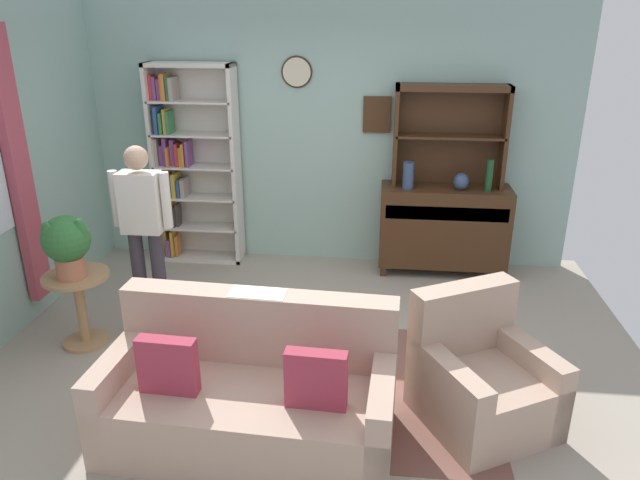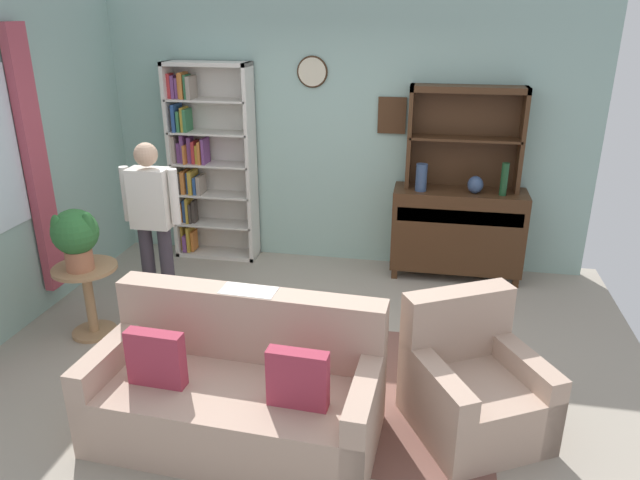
# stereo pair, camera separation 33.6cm
# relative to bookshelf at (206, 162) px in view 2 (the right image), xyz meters

# --- Properties ---
(ground_plane) EXTENTS (5.40, 4.60, 0.02)m
(ground_plane) POSITION_rel_bookshelf_xyz_m (1.48, -1.94, -1.07)
(ground_plane) COLOR #9E9384
(wall_back) EXTENTS (5.00, 0.09, 2.80)m
(wall_back) POSITION_rel_bookshelf_xyz_m (1.48, 0.19, 0.34)
(wall_back) COLOR #93B7AD
(wall_back) RESTS_ON ground_plane
(area_rug) EXTENTS (2.40, 1.74, 0.01)m
(area_rug) POSITION_rel_bookshelf_xyz_m (1.68, -2.24, -1.06)
(area_rug) COLOR brown
(area_rug) RESTS_ON ground_plane
(bookshelf) EXTENTS (0.90, 0.30, 2.10)m
(bookshelf) POSITION_rel_bookshelf_xyz_m (0.00, 0.00, 0.00)
(bookshelf) COLOR silver
(bookshelf) RESTS_ON ground_plane
(sideboard) EXTENTS (1.30, 0.45, 0.92)m
(sideboard) POSITION_rel_bookshelf_xyz_m (2.68, -0.08, -0.55)
(sideboard) COLOR #422816
(sideboard) RESTS_ON ground_plane
(sideboard_hutch) EXTENTS (1.10, 0.26, 1.00)m
(sideboard_hutch) POSITION_rel_bookshelf_xyz_m (2.68, 0.02, 0.50)
(sideboard_hutch) COLOR #422816
(sideboard_hutch) RESTS_ON sideboard
(vase_tall) EXTENTS (0.11, 0.11, 0.27)m
(vase_tall) POSITION_rel_bookshelf_xyz_m (2.29, -0.16, -0.01)
(vase_tall) COLOR #33476B
(vase_tall) RESTS_ON sideboard
(vase_round) EXTENTS (0.15, 0.15, 0.17)m
(vase_round) POSITION_rel_bookshelf_xyz_m (2.81, -0.15, -0.06)
(vase_round) COLOR #33476B
(vase_round) RESTS_ON sideboard
(bottle_wine) EXTENTS (0.07, 0.07, 0.32)m
(bottle_wine) POSITION_rel_bookshelf_xyz_m (3.07, -0.17, 0.02)
(bottle_wine) COLOR #194223
(bottle_wine) RESTS_ON sideboard
(couch_floral) EXTENTS (1.84, 0.94, 0.90)m
(couch_floral) POSITION_rel_bookshelf_xyz_m (1.25, -2.85, -0.75)
(couch_floral) COLOR tan
(couch_floral) RESTS_ON ground_plane
(armchair_floral) EXTENTS (1.03, 1.04, 0.88)m
(armchair_floral) POSITION_rel_bookshelf_xyz_m (2.73, -2.51, -0.77)
(armchair_floral) COLOR tan
(armchair_floral) RESTS_ON ground_plane
(plant_stand) EXTENTS (0.52, 0.52, 0.62)m
(plant_stand) POSITION_rel_bookshelf_xyz_m (-0.37, -1.87, -0.68)
(plant_stand) COLOR #A87F56
(plant_stand) RESTS_ON ground_plane
(potted_plant_large) EXTENTS (0.37, 0.37, 0.51)m
(potted_plant_large) POSITION_rel_bookshelf_xyz_m (-0.36, -1.93, -0.14)
(potted_plant_large) COLOR #AD6B4C
(potted_plant_large) RESTS_ON plant_stand
(potted_plant_small) EXTENTS (0.20, 0.20, 0.27)m
(potted_plant_small) POSITION_rel_bookshelf_xyz_m (0.05, -1.71, -0.90)
(potted_plant_small) COLOR beige
(potted_plant_small) RESTS_ON ground_plane
(person_reading) EXTENTS (0.52, 0.20, 1.56)m
(person_reading) POSITION_rel_bookshelf_xyz_m (0.03, -1.37, -0.15)
(person_reading) COLOR #38333D
(person_reading) RESTS_ON ground_plane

